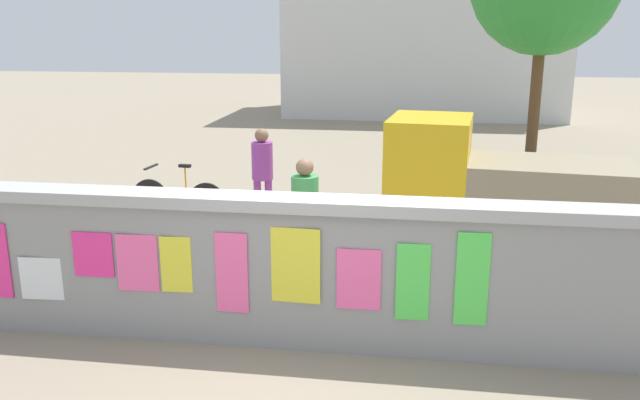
# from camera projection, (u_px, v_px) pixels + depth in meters

# --- Properties ---
(ground) EXTENTS (60.00, 60.00, 0.00)m
(ground) POSITION_uv_depth(u_px,v_px,m) (366.00, 175.00, 14.36)
(ground) COLOR gray
(poster_wall) EXTENTS (8.03, 0.42, 1.57)m
(poster_wall) POSITION_uv_depth(u_px,v_px,m) (306.00, 271.00, 6.51)
(poster_wall) COLOR gray
(poster_wall) RESTS_ON ground
(auto_rickshaw_truck) EXTENTS (3.75, 1.91, 1.85)m
(auto_rickshaw_truck) POSITION_uv_depth(u_px,v_px,m) (494.00, 182.00, 9.81)
(auto_rickshaw_truck) COLOR black
(auto_rickshaw_truck) RESTS_ON ground
(motorcycle) EXTENTS (1.89, 0.59, 0.87)m
(motorcycle) POSITION_uv_depth(u_px,v_px,m) (187.00, 230.00, 8.94)
(motorcycle) COLOR black
(motorcycle) RESTS_ON ground
(bicycle_near) EXTENTS (1.70, 0.44, 0.95)m
(bicycle_near) POSITION_uv_depth(u_px,v_px,m) (178.00, 198.00, 11.00)
(bicycle_near) COLOR black
(bicycle_near) RESTS_ON ground
(person_walking) EXTENTS (0.42, 0.42, 1.62)m
(person_walking) POSITION_uv_depth(u_px,v_px,m) (305.00, 208.00, 8.11)
(person_walking) COLOR purple
(person_walking) RESTS_ON ground
(person_bystander) EXTENTS (0.42, 0.42, 1.62)m
(person_bystander) POSITION_uv_depth(u_px,v_px,m) (262.00, 168.00, 10.41)
(person_bystander) COLOR purple
(person_bystander) RESTS_ON ground
(building_background) EXTENTS (10.06, 5.28, 7.30)m
(building_background) POSITION_uv_depth(u_px,v_px,m) (425.00, 12.00, 23.62)
(building_background) COLOR silver
(building_background) RESTS_ON ground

